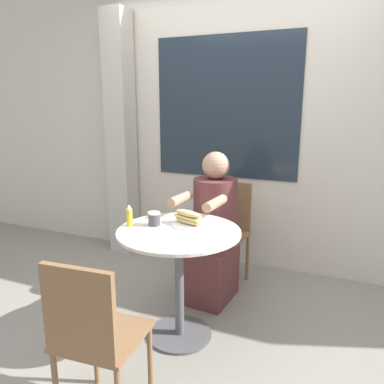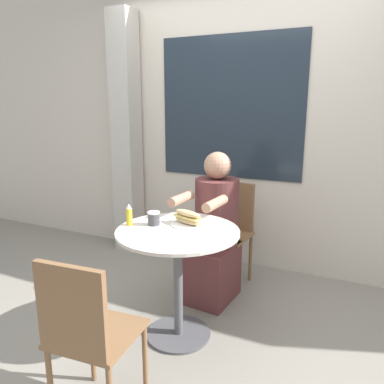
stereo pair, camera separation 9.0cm
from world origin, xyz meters
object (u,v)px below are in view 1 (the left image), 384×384
(condiment_bottle, at_px, (129,216))
(empty_chair_across, at_px, (92,331))
(sandwich_on_plate, at_px, (188,219))
(cafe_table, at_px, (179,259))
(seated_diner, at_px, (213,237))
(drink_cup, at_px, (154,219))
(diner_chair, at_px, (228,223))

(condiment_bottle, bearing_deg, empty_chair_across, -70.65)
(sandwich_on_plate, bearing_deg, cafe_table, -96.48)
(condiment_bottle, bearing_deg, seated_diner, 60.43)
(condiment_bottle, bearing_deg, drink_cup, 27.44)
(diner_chair, distance_m, drink_cup, 0.97)
(sandwich_on_plate, xyz_separation_m, condiment_bottle, (-0.34, -0.17, 0.03))
(sandwich_on_plate, relative_size, condiment_bottle, 1.57)
(cafe_table, distance_m, condiment_bottle, 0.43)
(cafe_table, distance_m, empty_chair_across, 0.83)
(diner_chair, height_order, empty_chair_across, same)
(diner_chair, bearing_deg, seated_diner, 93.18)
(empty_chair_across, bearing_deg, drink_cup, 94.29)
(seated_diner, bearing_deg, empty_chair_across, 91.60)
(seated_diner, height_order, condiment_bottle, seated_diner)
(diner_chair, relative_size, condiment_bottle, 6.00)
(sandwich_on_plate, bearing_deg, empty_chair_across, -94.42)
(sandwich_on_plate, bearing_deg, diner_chair, 88.45)
(cafe_table, bearing_deg, empty_chair_across, -94.12)
(cafe_table, relative_size, sandwich_on_plate, 3.46)
(cafe_table, bearing_deg, sandwich_on_plate, 83.52)
(drink_cup, bearing_deg, empty_chair_across, -81.30)
(diner_chair, bearing_deg, condiment_bottle, 74.37)
(seated_diner, relative_size, sandwich_on_plate, 5.18)
(cafe_table, bearing_deg, diner_chair, 87.81)
(sandwich_on_plate, height_order, drink_cup, sandwich_on_plate)
(drink_cup, relative_size, condiment_bottle, 0.61)
(cafe_table, xyz_separation_m, drink_cup, (-0.19, 0.02, 0.24))
(sandwich_on_plate, bearing_deg, condiment_bottle, -154.08)
(sandwich_on_plate, bearing_deg, seated_diner, 88.66)
(drink_cup, bearing_deg, cafe_table, -7.52)
(drink_cup, bearing_deg, sandwich_on_plate, 24.83)
(seated_diner, height_order, empty_chair_across, seated_diner)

